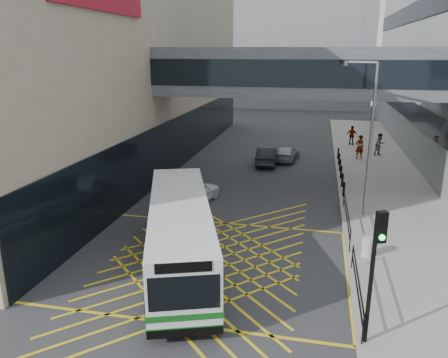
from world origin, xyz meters
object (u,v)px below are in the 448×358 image
Objects in this scene: pedestrian_b at (380,145)px; pedestrian_c at (352,135)px; traffic_light at (375,260)px; street_lamp at (368,130)px; car_dark at (266,156)px; car_silver at (287,153)px; pedestrian_a at (360,147)px; bus at (180,232)px; litter_bin at (367,247)px; car_white at (194,192)px.

pedestrian_c is at bearing 82.69° from pedestrian_b.
street_lamp is at bearing 65.55° from traffic_light.
car_dark is 1.12× the size of car_silver.
pedestrian_a is 1.05× the size of pedestrian_b.
car_dark is 7.94m from pedestrian_a.
bus is 18.14m from car_dark.
pedestrian_a reaches higher than pedestrian_c.
car_dark is at bearing 66.24° from bus.
street_lamp is at bearing -134.54° from pedestrian_b.
bus reaches higher than litter_bin.
bus is 1.31× the size of street_lamp.
car_dark is at bearing -91.90° from car_white.
street_lamp is 6.76m from litter_bin.
bus is at bearing -115.42° from street_lamp.
bus is 2.34× the size of car_dark.
street_lamp is at bearing -166.00° from car_white.
car_silver is at bearing -96.11° from car_white.
traffic_light is at bearing 106.54° from car_silver.
litter_bin is at bearing 109.33° from pedestrian_c.
traffic_light reaches higher than car_white.
litter_bin is (-0.15, -5.29, -4.21)m from street_lamp.
pedestrian_b reaches higher than car_white.
car_white is at bearing 82.84° from pedestrian_c.
litter_bin is at bearing 164.76° from car_white.
bus is at bearing 81.38° from car_dark.
pedestrian_b is 4.51m from pedestrian_c.
pedestrian_a is at bearing 86.69° from litter_bin.
pedestrian_a reaches higher than car_silver.
car_white is at bearing 150.05° from litter_bin.
car_white is at bearing 31.47° from pedestrian_a.
car_white is at bearing -159.98° from street_lamp.
car_silver is 18.10m from litter_bin.
traffic_light is 6.72m from litter_bin.
bus reaches higher than car_dark.
bus is at bearing 87.91° from car_silver.
pedestrian_b is at bearing 61.73° from traffic_light.
car_white is (-1.63, 7.72, -0.86)m from bus.
car_silver is 4.80× the size of litter_bin.
car_white is at bearing 82.76° from bus.
pedestrian_c reaches higher than litter_bin.
traffic_light is (8.81, -11.65, 2.28)m from car_white.
car_silver is (4.58, 12.04, -0.08)m from car_white.
litter_bin is at bearing 107.79° from car_dark.
car_silver reaches higher than litter_bin.
traffic_light is at bearing -95.24° from litter_bin.
car_silver is at bearing 62.36° from bus.
pedestrian_b reaches higher than car_silver.
car_white is 10.83m from litter_bin.
bus is at bearing 46.92° from pedestrian_a.
pedestrian_a is at bearing 113.82° from pedestrian_c.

